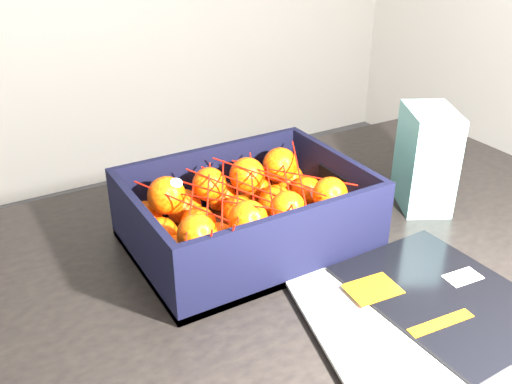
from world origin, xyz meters
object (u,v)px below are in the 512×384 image
produce_crate (247,222)px  retail_carton (426,158)px  magazine_stack (410,313)px  table (314,293)px

produce_crate → retail_carton: size_ratio=2.00×
magazine_stack → produce_crate: bearing=109.1°
table → retail_carton: size_ratio=6.49×
table → magazine_stack: magazine_stack is taller
table → retail_carton: bearing=5.1°
magazine_stack → retail_carton: (0.25, 0.24, 0.08)m
magazine_stack → retail_carton: size_ratio=1.86×
produce_crate → magazine_stack: bearing=-70.9°
table → retail_carton: retail_carton is taller
table → produce_crate: size_ratio=3.24×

